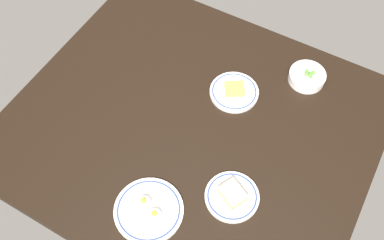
% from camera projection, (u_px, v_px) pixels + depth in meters
% --- Properties ---
extents(dining_table, '(1.23, 1.08, 0.04)m').
position_uv_depth(dining_table, '(192.00, 126.00, 1.56)').
color(dining_table, black).
rests_on(dining_table, ground).
extents(bowl_peas, '(0.14, 0.14, 0.05)m').
position_uv_depth(bowl_peas, '(307.00, 76.00, 1.63)').
color(bowl_peas, white).
rests_on(bowl_peas, dining_table).
extents(plate_sandwich, '(0.17, 0.17, 0.04)m').
position_uv_depth(plate_sandwich, '(232.00, 196.00, 1.39)').
color(plate_sandwich, white).
rests_on(plate_sandwich, dining_table).
extents(plate_eggs, '(0.22, 0.22, 0.04)m').
position_uv_depth(plate_eggs, '(149.00, 210.00, 1.37)').
color(plate_eggs, white).
rests_on(plate_eggs, dining_table).
extents(plate_cheese, '(0.18, 0.18, 0.04)m').
position_uv_depth(plate_cheese, '(234.00, 92.00, 1.61)').
color(plate_cheese, white).
rests_on(plate_cheese, dining_table).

